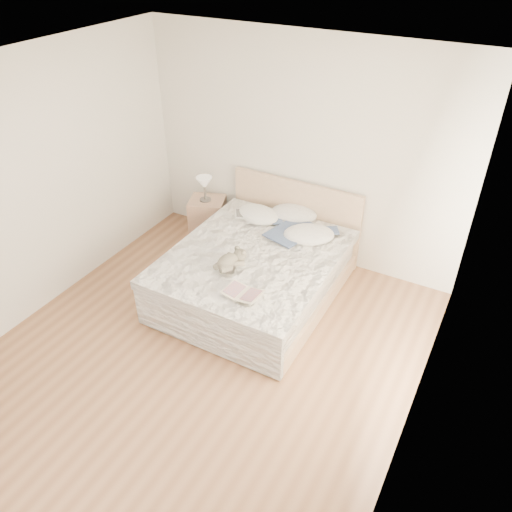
{
  "coord_description": "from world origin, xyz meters",
  "views": [
    {
      "loc": [
        2.19,
        -2.82,
        3.66
      ],
      "look_at": [
        0.06,
        1.05,
        0.62
      ],
      "focal_mm": 35.0,
      "sensor_mm": 36.0,
      "label": 1
    }
  ],
  "objects_px": {
    "bed": "(257,271)",
    "teddy_bear": "(228,266)",
    "photo_book": "(247,216)",
    "table_lamp": "(204,184)",
    "childrens_book": "(243,293)",
    "nightstand": "(208,218)"
  },
  "relations": [
    {
      "from": "childrens_book",
      "to": "teddy_bear",
      "type": "distance_m",
      "value": 0.45
    },
    {
      "from": "bed",
      "to": "teddy_bear",
      "type": "height_order",
      "value": "bed"
    },
    {
      "from": "nightstand",
      "to": "childrens_book",
      "type": "bearing_deg",
      "value": -46.95
    },
    {
      "from": "table_lamp",
      "to": "childrens_book",
      "type": "bearing_deg",
      "value": -46.45
    },
    {
      "from": "photo_book",
      "to": "childrens_book",
      "type": "height_order",
      "value": "same"
    },
    {
      "from": "table_lamp",
      "to": "childrens_book",
      "type": "relative_size",
      "value": 0.88
    },
    {
      "from": "childrens_book",
      "to": "table_lamp",
      "type": "bearing_deg",
      "value": 137.48
    },
    {
      "from": "photo_book",
      "to": "childrens_book",
      "type": "bearing_deg",
      "value": -94.58
    },
    {
      "from": "childrens_book",
      "to": "bed",
      "type": "bearing_deg",
      "value": 112.58
    },
    {
      "from": "childrens_book",
      "to": "nightstand",
      "type": "bearing_deg",
      "value": 136.99
    },
    {
      "from": "nightstand",
      "to": "photo_book",
      "type": "xyz_separation_m",
      "value": [
        0.74,
        -0.22,
        0.35
      ]
    },
    {
      "from": "teddy_bear",
      "to": "photo_book",
      "type": "bearing_deg",
      "value": 124.13
    },
    {
      "from": "table_lamp",
      "to": "photo_book",
      "type": "xyz_separation_m",
      "value": [
        0.75,
        -0.2,
        -0.16
      ]
    },
    {
      "from": "photo_book",
      "to": "teddy_bear",
      "type": "xyz_separation_m",
      "value": [
        0.35,
        -1.02,
        0.02
      ]
    },
    {
      "from": "childrens_book",
      "to": "teddy_bear",
      "type": "relative_size",
      "value": 1.15
    },
    {
      "from": "nightstand",
      "to": "teddy_bear",
      "type": "relative_size",
      "value": 1.72
    },
    {
      "from": "bed",
      "to": "nightstand",
      "type": "bearing_deg",
      "value": 147.02
    },
    {
      "from": "teddy_bear",
      "to": "bed",
      "type": "bearing_deg",
      "value": 95.46
    },
    {
      "from": "table_lamp",
      "to": "nightstand",
      "type": "bearing_deg",
      "value": 61.19
    },
    {
      "from": "nightstand",
      "to": "teddy_bear",
      "type": "bearing_deg",
      "value": -48.74
    },
    {
      "from": "bed",
      "to": "table_lamp",
      "type": "relative_size",
      "value": 6.55
    },
    {
      "from": "nightstand",
      "to": "teddy_bear",
      "type": "distance_m",
      "value": 1.69
    }
  ]
}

